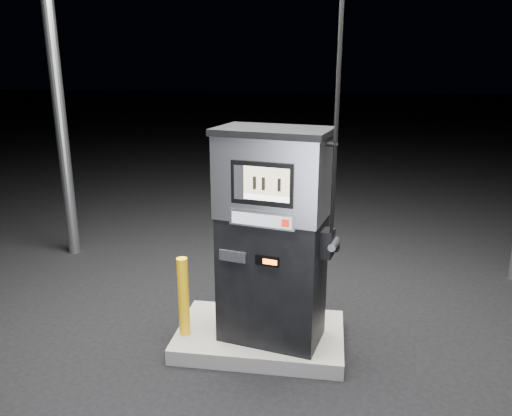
# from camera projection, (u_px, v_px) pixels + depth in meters

# --- Properties ---
(ground) EXTENTS (80.00, 80.00, 0.00)m
(ground) POSITION_uv_depth(u_px,v_px,m) (260.00, 343.00, 4.90)
(ground) COLOR black
(ground) RESTS_ON ground
(pump_island) EXTENTS (1.60, 1.00, 0.15)m
(pump_island) POSITION_uv_depth(u_px,v_px,m) (260.00, 336.00, 4.88)
(pump_island) COLOR #63635F
(pump_island) RESTS_ON ground
(fuel_dispenser) EXTENTS (1.14, 0.77, 4.09)m
(fuel_dispenser) POSITION_uv_depth(u_px,v_px,m) (273.00, 236.00, 4.45)
(fuel_dispenser) COLOR black
(fuel_dispenser) RESTS_ON pump_island
(bollard_left) EXTENTS (0.12, 0.12, 0.78)m
(bollard_left) POSITION_uv_depth(u_px,v_px,m) (184.00, 297.00, 4.68)
(bollard_left) COLOR yellow
(bollard_left) RESTS_ON pump_island
(bollard_right) EXTENTS (0.14, 0.14, 0.86)m
(bollard_right) POSITION_uv_depth(u_px,v_px,m) (319.00, 291.00, 4.69)
(bollard_right) COLOR yellow
(bollard_right) RESTS_ON pump_island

